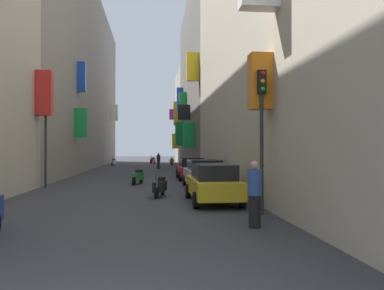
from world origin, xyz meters
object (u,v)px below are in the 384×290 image
(scooter_green, at_px, (138,176))
(traffic_light_near_corner, at_px, (46,129))
(parked_car_red, at_px, (191,168))
(pedestrian_crossing, at_px, (255,194))
(scooter_black, at_px, (160,186))
(traffic_light_far_corner, at_px, (262,117))
(scooter_white, at_px, (113,162))
(parked_car_silver, at_px, (203,173))
(pedestrian_near_left, at_px, (158,161))
(parked_car_yellow, at_px, (213,183))
(scooter_red, at_px, (153,160))
(scooter_orange, at_px, (172,161))

(scooter_green, relative_size, traffic_light_near_corner, 0.40)
(parked_car_red, relative_size, pedestrian_crossing, 2.29)
(scooter_black, relative_size, traffic_light_far_corner, 0.40)
(scooter_green, distance_m, scooter_white, 23.98)
(parked_car_silver, bearing_deg, pedestrian_near_left, 96.07)
(parked_car_red, height_order, traffic_light_far_corner, traffic_light_far_corner)
(parked_car_yellow, height_order, scooter_green, parked_car_yellow)
(scooter_red, relative_size, traffic_light_far_corner, 0.41)
(parked_car_silver, xyz_separation_m, scooter_black, (-2.40, -3.34, -0.34))
(scooter_black, relative_size, traffic_light_near_corner, 0.40)
(parked_car_yellow, xyz_separation_m, parked_car_silver, (0.38, 5.40, 0.01))
(parked_car_red, bearing_deg, pedestrian_near_left, 98.23)
(scooter_green, bearing_deg, scooter_red, 88.23)
(parked_car_yellow, distance_m, traffic_light_far_corner, 3.83)
(parked_car_silver, height_order, pedestrian_crossing, pedestrian_crossing)
(parked_car_red, xyz_separation_m, scooter_orange, (-0.10, 23.19, -0.31))
(scooter_red, relative_size, scooter_green, 1.02)
(scooter_red, bearing_deg, scooter_black, -89.65)
(parked_car_red, xyz_separation_m, scooter_red, (-2.56, 28.02, -0.31))
(scooter_black, height_order, scooter_green, same)
(scooter_red, xyz_separation_m, scooter_green, (-0.96, -31.06, -0.00))
(parked_car_red, distance_m, scooter_orange, 23.19)
(parked_car_yellow, bearing_deg, traffic_light_far_corner, -68.31)
(scooter_black, relative_size, pedestrian_crossing, 1.03)
(scooter_orange, bearing_deg, scooter_red, 116.97)
(scooter_black, relative_size, pedestrian_near_left, 1.11)
(parked_car_yellow, relative_size, parked_car_silver, 0.98)
(parked_car_yellow, relative_size, scooter_red, 2.30)
(scooter_orange, bearing_deg, parked_car_yellow, -90.33)
(traffic_light_near_corner, relative_size, traffic_light_far_corner, 1.01)
(traffic_light_near_corner, bearing_deg, scooter_red, 79.98)
(parked_car_red, relative_size, traffic_light_far_corner, 0.89)
(scooter_orange, height_order, pedestrian_crossing, pedestrian_crossing)
(parked_car_silver, relative_size, scooter_green, 2.40)
(parked_car_silver, bearing_deg, scooter_orange, 90.35)
(scooter_red, bearing_deg, pedestrian_crossing, -86.57)
(scooter_black, distance_m, pedestrian_near_left, 22.81)
(parked_car_silver, xyz_separation_m, traffic_light_near_corner, (-8.43, 0.89, 2.35))
(pedestrian_crossing, bearing_deg, scooter_green, 105.74)
(scooter_white, relative_size, scooter_orange, 1.02)
(traffic_light_far_corner, bearing_deg, parked_car_silver, 95.18)
(traffic_light_near_corner, bearing_deg, traffic_light_far_corner, -44.78)
(pedestrian_crossing, relative_size, pedestrian_near_left, 1.07)
(scooter_orange, relative_size, traffic_light_near_corner, 0.40)
(scooter_red, xyz_separation_m, pedestrian_crossing, (2.62, -43.77, 0.44))
(pedestrian_near_left, xyz_separation_m, traffic_light_far_corner, (2.82, -27.69, 2.30))
(parked_car_silver, height_order, pedestrian_near_left, pedestrian_near_left)
(pedestrian_near_left, bearing_deg, pedestrian_crossing, -86.01)
(parked_car_silver, xyz_separation_m, scooter_orange, (-0.18, 28.86, -0.34))
(scooter_black, xyz_separation_m, traffic_light_far_corner, (3.15, -4.88, 2.67))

